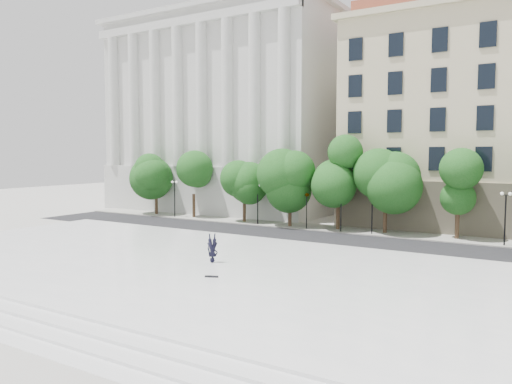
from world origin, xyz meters
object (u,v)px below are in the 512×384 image
traffic_light_west (307,193)px  traffic_light_east (341,194)px  person_lying (213,258)px  skateboard (212,276)px

traffic_light_west → traffic_light_east: size_ratio=0.99×
traffic_light_west → traffic_light_east: 3.63m
traffic_light_west → person_lying: 18.84m
skateboard → person_lying: bearing=102.5°
person_lying → traffic_light_west: bearing=62.1°
traffic_light_east → person_lying: size_ratio=2.23×
traffic_light_west → skateboard: 22.36m
traffic_light_west → skateboard: bearing=-78.6°
person_lying → skateboard: person_lying is taller
traffic_light_east → person_lying: (-1.55, -18.49, -3.02)m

